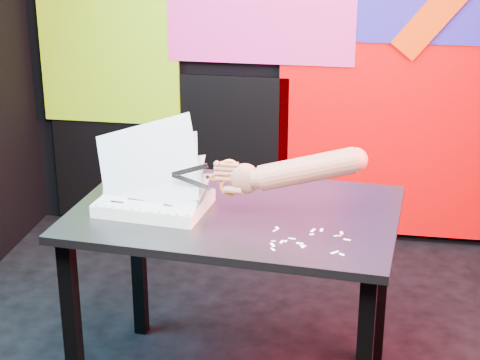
# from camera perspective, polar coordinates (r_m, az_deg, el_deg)

# --- Properties ---
(room) EXTENTS (3.01, 3.01, 2.71)m
(room) POSITION_cam_1_polar(r_m,az_deg,el_deg) (2.58, 2.37, 9.87)
(room) COLOR black
(room) RESTS_ON ground
(backdrop) EXTENTS (2.88, 0.05, 2.08)m
(backdrop) POSITION_cam_1_polar(r_m,az_deg,el_deg) (4.09, 5.82, 8.21)
(backdrop) COLOR #DE0003
(backdrop) RESTS_ON ground
(work_table) EXTENTS (1.18, 0.83, 0.75)m
(work_table) POSITION_cam_1_polar(r_m,az_deg,el_deg) (2.84, -0.33, -3.97)
(work_table) COLOR black
(work_table) RESTS_ON ground
(printout_stack) EXTENTS (0.43, 0.31, 0.35)m
(printout_stack) POSITION_cam_1_polar(r_m,az_deg,el_deg) (2.81, -6.15, -1.43)
(printout_stack) COLOR white
(printout_stack) RESTS_ON work_table
(scissors) EXTENTS (0.23, 0.01, 0.13)m
(scissors) POSITION_cam_1_polar(r_m,az_deg,el_deg) (2.68, -1.09, 0.17)
(scissors) COLOR silver
(scissors) RESTS_ON printout_stack
(hand_forearm) EXTENTS (0.49, 0.09, 0.18)m
(hand_forearm) POSITION_cam_1_polar(r_m,az_deg,el_deg) (2.64, 4.05, 0.67)
(hand_forearm) COLOR #955E4D
(hand_forearm) RESTS_ON work_table
(paper_clippings) EXTENTS (0.26, 0.19, 0.00)m
(paper_clippings) POSITION_cam_1_polar(r_m,az_deg,el_deg) (2.58, 4.79, -4.27)
(paper_clippings) COLOR white
(paper_clippings) RESTS_ON work_table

